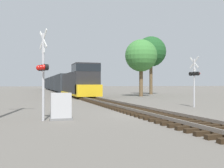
{
  "coord_description": "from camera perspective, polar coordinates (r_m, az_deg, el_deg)",
  "views": [
    {
      "loc": [
        -6.71,
        -14.03,
        1.8
      ],
      "look_at": [
        0.3,
        8.24,
        1.8
      ],
      "focal_mm": 42.0,
      "sensor_mm": 36.0,
      "label": 1
    }
  ],
  "objects": [
    {
      "name": "ground_plane",
      "position": [
        15.65,
        8.09,
        -6.61
      ],
      "size": [
        400.0,
        400.0,
        0.0
      ],
      "primitive_type": "plane",
      "color": "#666059"
    },
    {
      "name": "rail_track_bed",
      "position": [
        15.64,
        8.09,
        -6.12
      ],
      "size": [
        2.6,
        160.0,
        0.31
      ],
      "color": "black",
      "rests_on": "ground"
    },
    {
      "name": "freight_train",
      "position": [
        65.87,
        -11.62,
        0.12
      ],
      "size": [
        3.07,
        72.5,
        4.38
      ],
      "color": "#232326",
      "rests_on": "ground"
    },
    {
      "name": "crossing_signal_near",
      "position": [
        13.18,
        -14.86,
        3.08
      ],
      "size": [
        0.58,
        1.0,
        4.44
      ],
      "rotation": [
        0.0,
        0.0,
        -1.25
      ],
      "color": "#B7B7BC",
      "rests_on": "ground"
    },
    {
      "name": "crossing_signal_far",
      "position": [
        21.31,
        17.5,
        1.64
      ],
      "size": [
        0.48,
        1.01,
        3.93
      ],
      "rotation": [
        0.0,
        0.0,
        1.76
      ],
      "color": "#B7B7BC",
      "rests_on": "ground"
    },
    {
      "name": "relay_cabinet",
      "position": [
        13.29,
        -11.05,
        -4.89
      ],
      "size": [
        1.09,
        0.5,
        1.36
      ],
      "color": "slate",
      "rests_on": "ground"
    },
    {
      "name": "tree_far_right",
      "position": [
        38.48,
        6.34,
        6.11
      ],
      "size": [
        4.67,
        4.67,
        8.29
      ],
      "color": "brown",
      "rests_on": "ground"
    },
    {
      "name": "tree_mid_background",
      "position": [
        46.79,
        8.47,
        6.93
      ],
      "size": [
        5.29,
        5.29,
        10.15
      ],
      "color": "brown",
      "rests_on": "ground"
    }
  ]
}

